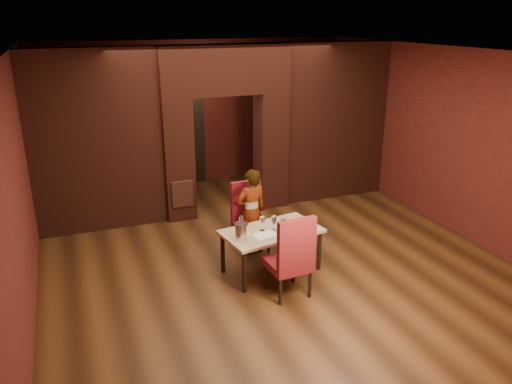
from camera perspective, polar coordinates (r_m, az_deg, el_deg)
floor at (r=8.35m, az=0.94°, el=-6.70°), size 8.00×8.00×0.00m
ceiling at (r=7.50m, az=1.08°, el=15.77°), size 7.00×8.00×0.04m
wall_back at (r=11.48m, az=-6.67°, el=8.96°), size 7.00×0.04×3.20m
wall_front at (r=4.59m, az=20.52°, el=-9.08°), size 7.00×0.04×3.20m
wall_left at (r=7.27m, az=-25.47°, el=0.81°), size 0.04×8.00×3.20m
wall_right at (r=9.62m, az=20.78°, el=5.72°), size 0.04×8.00×3.20m
pillar_left at (r=9.47m, az=-8.98°, el=3.75°), size 0.55×0.55×2.30m
pillar_right at (r=10.03m, az=1.69°, el=4.87°), size 0.55×0.55×2.30m
lintel at (r=9.41m, az=-3.70°, el=13.78°), size 2.45×0.55×0.90m
wing_wall_left at (r=9.18m, az=-17.78°, el=5.44°), size 2.28×0.35×3.20m
wing_wall_right at (r=10.54m, az=8.88°, el=7.90°), size 2.28×0.35×3.20m
vent_panel at (r=9.38m, az=-8.39°, el=-0.23°), size 0.40×0.03×0.50m
rear_door at (r=11.45m, az=-8.42°, el=6.03°), size 0.90×0.08×2.10m
rear_door_frame at (r=11.41m, az=-8.38°, el=5.98°), size 1.02×0.04×2.22m
dining_table at (r=7.59m, az=1.75°, el=-6.71°), size 1.56×1.03×0.68m
chair_far at (r=8.16m, az=-0.57°, el=-2.97°), size 0.54×0.54×1.14m
chair_near at (r=6.91m, az=3.66°, el=-7.09°), size 0.59×0.59×1.21m
person_seated at (r=8.01m, az=-0.54°, el=-2.29°), size 0.56×0.41×1.43m
wine_glass_a at (r=7.37m, az=0.75°, el=-3.66°), size 0.09×0.09×0.22m
wine_glass_b at (r=7.40m, az=2.07°, el=-3.58°), size 0.09×0.09×0.22m
wine_glass_c at (r=7.40m, az=3.14°, el=-3.71°), size 0.08×0.08×0.19m
tasting_sheet at (r=7.28m, az=1.05°, el=-4.91°), size 0.37×0.30×0.00m
wine_bucket at (r=7.10m, az=-1.63°, el=-4.54°), size 0.20×0.20×0.24m
water_bottle at (r=7.33m, az=-1.68°, el=-3.65°), size 0.06×0.06×0.26m
potted_plant at (r=8.77m, az=4.37°, el=-4.02°), size 0.46×0.46×0.39m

